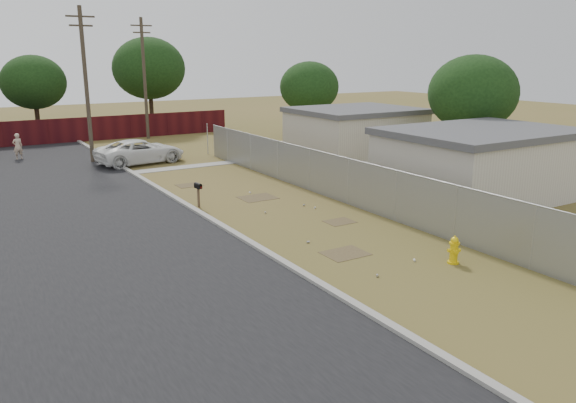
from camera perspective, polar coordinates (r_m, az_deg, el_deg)
ground at (r=22.76m, az=-0.16°, el=-1.30°), size 120.00×120.00×0.00m
street at (r=27.86m, az=-21.10°, el=0.71°), size 15.10×60.00×0.12m
chainlink_fence at (r=25.07m, az=4.72°, el=2.03°), size 0.10×27.06×2.02m
privacy_fence at (r=44.36m, az=-24.41°, el=6.39°), size 30.00×0.12×1.80m
utility_poles at (r=40.15m, az=-20.79°, el=11.48°), size 12.60×8.24×9.00m
houses at (r=30.70m, az=12.43°, el=5.50°), size 9.30×17.24×3.10m
horizon_trees at (r=44.02m, az=-15.67°, el=11.98°), size 33.32×31.94×7.78m
fire_hydrant at (r=18.08m, az=16.51°, el=-4.79°), size 0.48×0.48×0.90m
mailbox at (r=23.92m, az=-9.11°, el=1.36°), size 0.22×0.46×1.05m
pickup_truck at (r=34.57m, az=-14.77°, el=4.94°), size 5.52×3.17×1.45m
pedestrian at (r=38.61m, az=-25.77°, el=5.07°), size 0.66×0.51×1.61m
scattered_litter at (r=21.42m, az=2.43°, el=-2.22°), size 2.83×11.12×0.07m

